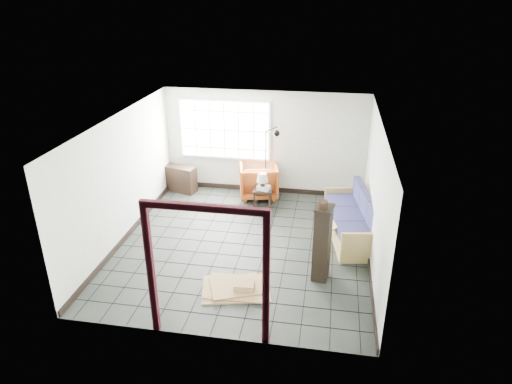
% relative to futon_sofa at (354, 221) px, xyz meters
% --- Properties ---
extents(ground, '(5.50, 5.50, 0.00)m').
position_rel_futon_sofa_xyz_m(ground, '(-2.22, -0.74, -0.35)').
color(ground, black).
rests_on(ground, ground).
extents(room_shell, '(5.02, 5.52, 2.61)m').
position_rel_futon_sofa_xyz_m(room_shell, '(-2.22, -0.72, 1.33)').
color(room_shell, '#B2B6AF').
rests_on(room_shell, ground).
extents(window_panel, '(2.32, 0.08, 1.52)m').
position_rel_futon_sofa_xyz_m(window_panel, '(-3.22, 1.96, 1.25)').
color(window_panel, silver).
rests_on(window_panel, ground).
extents(doorway_trim, '(1.80, 0.08, 2.20)m').
position_rel_futon_sofa_xyz_m(doorway_trim, '(-2.22, -3.44, 1.03)').
color(doorway_trim, '#3C0D17').
rests_on(doorway_trim, ground).
extents(futon_sofa, '(1.19, 2.28, 0.96)m').
position_rel_futon_sofa_xyz_m(futon_sofa, '(0.00, 0.00, 0.00)').
color(futon_sofa, '#A4894A').
rests_on(futon_sofa, ground).
extents(armchair, '(1.09, 1.05, 0.95)m').
position_rel_futon_sofa_xyz_m(armchair, '(-2.31, 1.66, 0.13)').
color(armchair, '#9C5516').
rests_on(armchair, ground).
extents(side_table, '(0.46, 0.46, 0.49)m').
position_rel_futon_sofa_xyz_m(side_table, '(-2.11, 1.03, 0.05)').
color(side_table, black).
rests_on(side_table, ground).
extents(table_lamp, '(0.31, 0.31, 0.42)m').
position_rel_futon_sofa_xyz_m(table_lamp, '(-2.11, 0.97, 0.43)').
color(table_lamp, black).
rests_on(table_lamp, side_table).
extents(projector, '(0.33, 0.28, 0.10)m').
position_rel_futon_sofa_xyz_m(projector, '(-2.08, 0.98, 0.19)').
color(projector, silver).
rests_on(projector, side_table).
extents(floor_lamp, '(0.49, 0.33, 1.85)m').
position_rel_futon_sofa_xyz_m(floor_lamp, '(-2.01, 1.61, 0.64)').
color(floor_lamp, black).
rests_on(floor_lamp, ground).
extents(console_shelf, '(0.92, 0.55, 0.67)m').
position_rel_futon_sofa_xyz_m(console_shelf, '(-4.37, 1.66, -0.01)').
color(console_shelf, black).
rests_on(console_shelf, ground).
extents(tall_shelf, '(0.36, 0.43, 1.43)m').
position_rel_futon_sofa_xyz_m(tall_shelf, '(-0.63, -1.66, 0.38)').
color(tall_shelf, black).
rests_on(tall_shelf, ground).
extents(pot, '(0.19, 0.19, 0.13)m').
position_rel_futon_sofa_xyz_m(pot, '(-0.67, -1.70, 1.14)').
color(pot, black).
rests_on(pot, tall_shelf).
extents(open_box, '(0.92, 0.48, 0.51)m').
position_rel_futon_sofa_xyz_m(open_box, '(-0.08, -0.41, -0.16)').
color(open_box, '#A1874E').
rests_on(open_box, ground).
extents(cardboard_pile, '(1.33, 1.07, 0.17)m').
position_rel_futon_sofa_xyz_m(cardboard_pile, '(-2.04, -2.27, -0.30)').
color(cardboard_pile, '#A1874E').
rests_on(cardboard_pile, ground).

